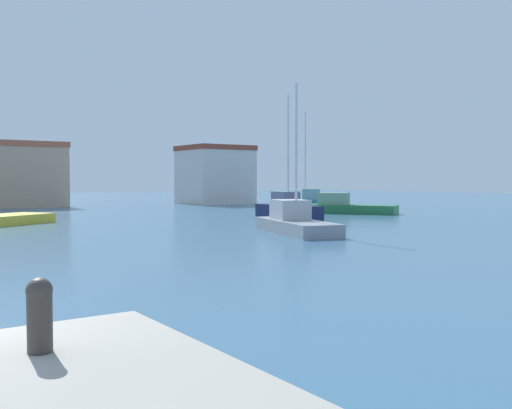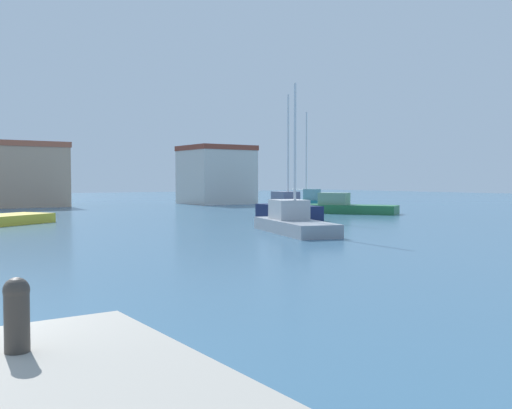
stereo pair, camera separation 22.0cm
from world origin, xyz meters
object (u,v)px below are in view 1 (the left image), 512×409
(mooring_bollard, at_px, (40,312))
(motorboat_green_distant_north, at_px, (341,207))
(sailboat_grey_near_pier, at_px, (294,222))
(sailboat_navy_inner_mooring, at_px, (288,209))
(sailboat_teal_outer_mooring, at_px, (306,201))

(mooring_bollard, distance_m, motorboat_green_distant_north, 39.00)
(sailboat_grey_near_pier, distance_m, sailboat_navy_inner_mooring, 9.78)
(sailboat_grey_near_pier, bearing_deg, sailboat_navy_inner_mooring, 54.14)
(sailboat_grey_near_pier, height_order, sailboat_navy_inner_mooring, sailboat_navy_inner_mooring)
(sailboat_grey_near_pier, xyz_separation_m, sailboat_teal_outer_mooring, (16.08, 18.60, 0.04))
(sailboat_navy_inner_mooring, bearing_deg, motorboat_green_distant_north, 19.17)
(mooring_bollard, bearing_deg, motorboat_green_distant_north, 43.41)
(motorboat_green_distant_north, bearing_deg, sailboat_navy_inner_mooring, -160.83)
(sailboat_navy_inner_mooring, relative_size, motorboat_green_distant_north, 1.03)
(mooring_bollard, xyz_separation_m, sailboat_grey_near_pier, (15.75, 16.48, -0.89))
(sailboat_grey_near_pier, height_order, sailboat_teal_outer_mooring, sailboat_teal_outer_mooring)
(mooring_bollard, bearing_deg, sailboat_navy_inner_mooring, 48.66)
(sailboat_grey_near_pier, bearing_deg, motorboat_green_distant_north, 39.34)
(sailboat_grey_near_pier, distance_m, sailboat_teal_outer_mooring, 24.59)
(sailboat_grey_near_pier, bearing_deg, sailboat_teal_outer_mooring, 49.16)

